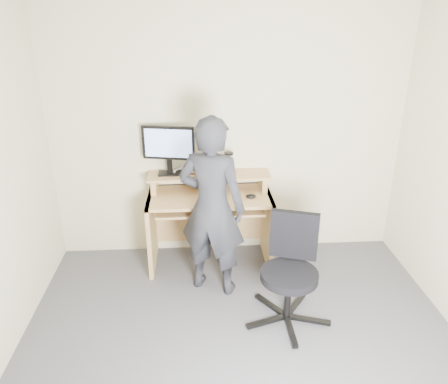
{
  "coord_description": "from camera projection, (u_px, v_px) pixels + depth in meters",
  "views": [
    {
      "loc": [
        -0.31,
        -2.42,
        2.45
      ],
      "look_at": [
        -0.09,
        1.05,
        0.95
      ],
      "focal_mm": 35.0,
      "sensor_mm": 36.0,
      "label": 1
    }
  ],
  "objects": [
    {
      "name": "ground",
      "position": [
        245.0,
        367.0,
        3.2
      ],
      "size": [
        3.5,
        3.5,
        0.0
      ],
      "primitive_type": "plane",
      "color": "#595A5F",
      "rests_on": "ground"
    },
    {
      "name": "back_wall",
      "position": [
        228.0,
        136.0,
        4.31
      ],
      "size": [
        3.5,
        0.02,
        2.5
      ],
      "primitive_type": "cube",
      "color": "beige",
      "rests_on": "ground"
    },
    {
      "name": "desk",
      "position": [
        210.0,
        210.0,
        4.37
      ],
      "size": [
        1.2,
        0.6,
        0.91
      ],
      "color": "tan",
      "rests_on": "ground"
    },
    {
      "name": "monitor",
      "position": [
        169.0,
        146.0,
        4.18
      ],
      "size": [
        0.51,
        0.14,
        0.48
      ],
      "rotation": [
        0.0,
        0.0,
        -0.19
      ],
      "color": "black",
      "rests_on": "desk"
    },
    {
      "name": "external_drive",
      "position": [
        207.0,
        163.0,
        4.28
      ],
      "size": [
        0.08,
        0.13,
        0.2
      ],
      "primitive_type": "cube",
      "rotation": [
        0.0,
        0.0,
        0.07
      ],
      "color": "black",
      "rests_on": "desk"
    },
    {
      "name": "travel_mug",
      "position": [
        229.0,
        164.0,
        4.28
      ],
      "size": [
        0.11,
        0.11,
        0.19
      ],
      "primitive_type": "cylinder",
      "rotation": [
        0.0,
        0.0,
        -0.3
      ],
      "color": "silver",
      "rests_on": "desk"
    },
    {
      "name": "smartphone",
      "position": [
        231.0,
        173.0,
        4.3
      ],
      "size": [
        0.11,
        0.14,
        0.01
      ],
      "primitive_type": "cube",
      "rotation": [
        0.0,
        0.0,
        -0.32
      ],
      "color": "black",
      "rests_on": "desk"
    },
    {
      "name": "charger",
      "position": [
        184.0,
        175.0,
        4.22
      ],
      "size": [
        0.06,
        0.05,
        0.03
      ],
      "primitive_type": "cube",
      "rotation": [
        0.0,
        0.0,
        0.33
      ],
      "color": "black",
      "rests_on": "desk"
    },
    {
      "name": "headphones",
      "position": [
        182.0,
        172.0,
        4.32
      ],
      "size": [
        0.18,
        0.18,
        0.06
      ],
      "primitive_type": "torus",
      "rotation": [
        0.26,
        0.0,
        -0.16
      ],
      "color": "silver",
      "rests_on": "desk"
    },
    {
      "name": "keyboard",
      "position": [
        203.0,
        207.0,
        4.17
      ],
      "size": [
        0.49,
        0.3,
        0.03
      ],
      "primitive_type": "cube",
      "rotation": [
        0.0,
        0.0,
        -0.29
      ],
      "color": "black",
      "rests_on": "desk"
    },
    {
      "name": "mouse",
      "position": [
        251.0,
        196.0,
        4.15
      ],
      "size": [
        0.1,
        0.07,
        0.04
      ],
      "primitive_type": "ellipsoid",
      "rotation": [
        0.0,
        0.0,
        -0.08
      ],
      "color": "black",
      "rests_on": "desk"
    },
    {
      "name": "office_chair",
      "position": [
        291.0,
        266.0,
        3.55
      ],
      "size": [
        0.71,
        0.68,
        0.89
      ],
      "rotation": [
        0.0,
        0.0,
        -0.32
      ],
      "color": "black",
      "rests_on": "ground"
    },
    {
      "name": "person",
      "position": [
        212.0,
        208.0,
        3.79
      ],
      "size": [
        0.7,
        0.59,
        1.64
      ],
      "primitive_type": "imported",
      "rotation": [
        0.0,
        0.0,
        2.76
      ],
      "color": "black",
      "rests_on": "ground"
    }
  ]
}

